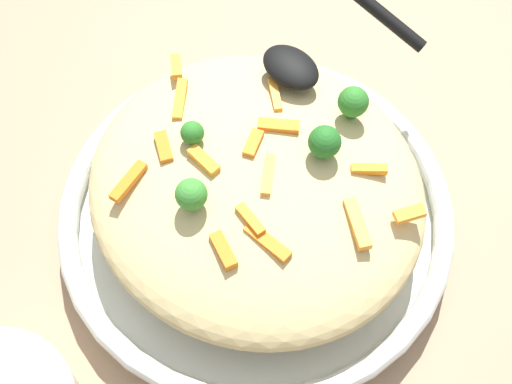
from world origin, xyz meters
name	(u,v)px	position (x,y,z in m)	size (l,w,h in m)	color
ground_plane	(256,227)	(0.00, 0.00, 0.00)	(2.40, 2.40, 0.00)	#9E7F60
serving_bowl	(256,215)	(0.00, 0.00, 0.02)	(0.35, 0.35, 0.04)	silver
pasta_mound	(256,187)	(0.00, 0.00, 0.07)	(0.30, 0.28, 0.07)	#D1BA7A
carrot_piece_0	(369,169)	(-0.06, -0.07, 0.10)	(0.03, 0.01, 0.01)	orange
carrot_piece_1	(176,67)	(0.13, -0.02, 0.10)	(0.02, 0.01, 0.01)	orange
carrot_piece_2	(223,251)	(-0.04, 0.07, 0.10)	(0.03, 0.01, 0.01)	orange
carrot_piece_3	(265,177)	(-0.01, 0.00, 0.11)	(0.04, 0.01, 0.01)	orange
carrot_piece_4	(204,161)	(0.03, 0.03, 0.11)	(0.03, 0.01, 0.01)	orange
carrot_piece_5	(275,95)	(0.04, -0.06, 0.11)	(0.03, 0.01, 0.01)	orange
carrot_piece_6	(357,224)	(-0.09, -0.02, 0.10)	(0.04, 0.01, 0.01)	orange
carrot_piece_7	(164,147)	(0.07, 0.04, 0.11)	(0.03, 0.01, 0.01)	orange
carrot_piece_8	(410,214)	(-0.11, -0.06, 0.10)	(0.02, 0.01, 0.01)	orange
carrot_piece_9	(253,144)	(0.02, -0.01, 0.11)	(0.03, 0.01, 0.01)	orange
carrot_piece_10	(250,220)	(-0.03, 0.04, 0.11)	(0.03, 0.01, 0.01)	orange
carrot_piece_11	(128,181)	(0.06, 0.08, 0.10)	(0.04, 0.01, 0.01)	orange
carrot_piece_12	(279,126)	(0.01, -0.04, 0.11)	(0.03, 0.01, 0.01)	orange
carrot_piece_13	(267,242)	(-0.06, 0.04, 0.11)	(0.04, 0.01, 0.01)	orange
carrot_piece_14	(181,99)	(0.10, 0.00, 0.10)	(0.04, 0.01, 0.01)	orange
broccoli_floret_0	(192,133)	(0.05, 0.02, 0.12)	(0.02, 0.02, 0.02)	#296820
broccoli_floret_1	(191,195)	(0.01, 0.06, 0.12)	(0.03, 0.03, 0.03)	#377928
broccoli_floret_2	(325,142)	(-0.03, -0.05, 0.12)	(0.03, 0.03, 0.03)	#205B1C
broccoli_floret_3	(353,102)	(-0.01, -0.10, 0.12)	(0.03, 0.03, 0.03)	#296820
serving_spoon	(312,34)	(0.06, -0.12, 0.13)	(0.17, 0.13, 0.07)	black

